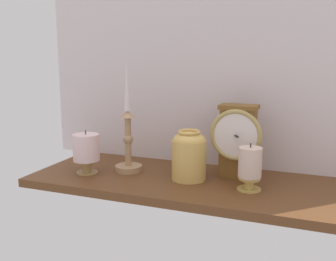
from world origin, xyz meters
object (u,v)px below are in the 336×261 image
object	(u,v)px
brass_vase_jar	(189,154)
pillar_candle_near_clock	(250,167)
mantel_clock	(237,140)
candlestick_tall_left	(128,138)
pillar_candle_front	(86,150)

from	to	relation	value
brass_vase_jar	pillar_candle_near_clock	distance (cm)	18.21
mantel_clock	brass_vase_jar	bearing A→B (deg)	-151.56
mantel_clock	pillar_candle_near_clock	bearing A→B (deg)	-60.28
brass_vase_jar	candlestick_tall_left	bearing A→B (deg)	177.07
candlestick_tall_left	brass_vase_jar	bearing A→B (deg)	-2.93
candlestick_tall_left	brass_vase_jar	world-z (taller)	candlestick_tall_left
mantel_clock	pillar_candle_front	distance (cm)	45.39
pillar_candle_front	pillar_candle_near_clock	size ratio (longest dim) A/B	1.03
pillar_candle_front	candlestick_tall_left	bearing A→B (deg)	30.91
mantel_clock	pillar_candle_near_clock	distance (cm)	12.04
pillar_candle_front	pillar_candle_near_clock	distance (cm)	49.01
mantel_clock	brass_vase_jar	xyz separation A→B (cm)	(-12.53, -6.79, -3.85)
mantel_clock	pillar_candle_front	xyz separation A→B (cm)	(-43.49, -12.29, -4.23)
candlestick_tall_left	brass_vase_jar	size ratio (longest dim) A/B	2.43
mantel_clock	pillar_candle_front	size ratio (longest dim) A/B	1.62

